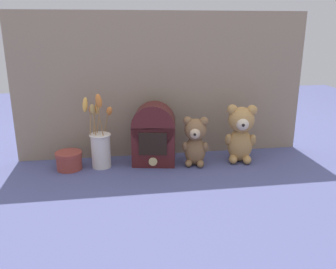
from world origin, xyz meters
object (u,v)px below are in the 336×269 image
at_px(teddy_bear_medium, 195,140).
at_px(vintage_radio, 154,134).
at_px(teddy_bear_large, 241,132).
at_px(flower_vase, 100,144).
at_px(decorative_tin_tall, 69,160).

bearing_deg(teddy_bear_medium, vintage_radio, 165.46).
distance_m(teddy_bear_large, flower_vase, 0.63).
height_order(vintage_radio, decorative_tin_tall, vintage_radio).
bearing_deg(teddy_bear_medium, decorative_tin_tall, 176.38).
relative_size(teddy_bear_medium, decorative_tin_tall, 1.94).
bearing_deg(flower_vase, vintage_radio, 1.29).
height_order(teddy_bear_large, decorative_tin_tall, teddy_bear_large).
bearing_deg(vintage_radio, teddy_bear_medium, -14.54).
distance_m(teddy_bear_large, decorative_tin_tall, 0.78).
height_order(flower_vase, decorative_tin_tall, flower_vase).
height_order(flower_vase, vintage_radio, flower_vase).
relative_size(teddy_bear_large, teddy_bear_medium, 1.19).
distance_m(teddy_bear_medium, decorative_tin_tall, 0.56).
height_order(teddy_bear_large, flower_vase, flower_vase).
relative_size(flower_vase, decorative_tin_tall, 2.93).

